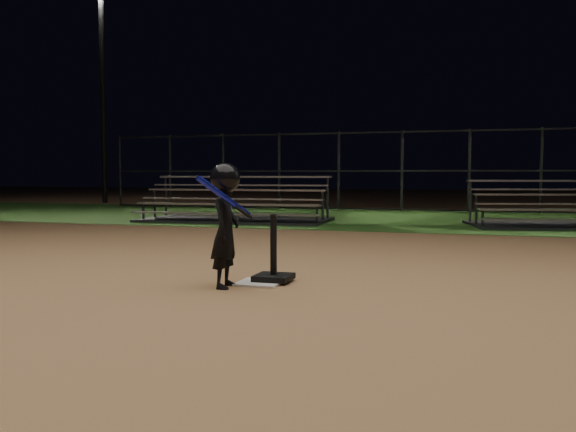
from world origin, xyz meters
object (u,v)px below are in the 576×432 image
object	(u,v)px
home_plate	(260,283)
batting_tee	(274,269)
child_batter	(225,222)
light_pole_left	(102,78)
bleacher_right	(571,218)
bleacher_left	(235,212)

from	to	relation	value
home_plate	batting_tee	distance (m)	0.22
batting_tee	child_batter	size ratio (longest dim) A/B	0.55
child_batter	light_pole_left	world-z (taller)	light_pole_left
bleacher_right	light_pole_left	bearing A→B (deg)	144.78
bleacher_right	light_pole_left	xyz separation A→B (m)	(-16.16, 6.65, 4.73)
light_pole_left	bleacher_left	bearing A→B (deg)	-40.14
batting_tee	light_pole_left	bearing A→B (deg)	129.26
bleacher_right	home_plate	bearing A→B (deg)	-129.47
child_batter	bleacher_left	world-z (taller)	child_batter
bleacher_right	child_batter	bearing A→B (deg)	-130.10
child_batter	bleacher_left	bearing A→B (deg)	17.88
bleacher_left	bleacher_right	distance (m)	7.60
child_batter	bleacher_left	size ratio (longest dim) A/B	0.28
child_batter	light_pole_left	xyz separation A→B (m)	(-11.73, 15.24, 4.27)
bleacher_left	light_pole_left	size ratio (longest dim) A/B	0.55
batting_tee	light_pole_left	distance (m)	19.73
batting_tee	light_pole_left	world-z (taller)	light_pole_left
bleacher_right	light_pole_left	distance (m)	18.10
bleacher_left	bleacher_right	world-z (taller)	bleacher_left
home_plate	child_batter	xyz separation A→B (m)	(-0.27, -0.29, 0.66)
bleacher_left	light_pole_left	distance (m)	12.18
batting_tee	light_pole_left	xyz separation A→B (m)	(-12.11, 14.81, 4.80)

